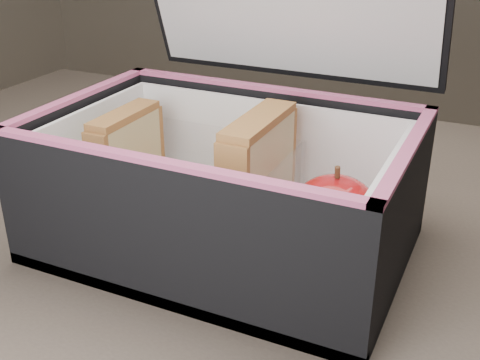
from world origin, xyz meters
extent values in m
cube|color=brown|center=(0.00, 0.00, 0.73)|extent=(1.20, 0.80, 0.03)
cube|color=#382D26|center=(-0.55, 0.35, 0.36)|extent=(0.05, 0.05, 0.72)
cube|color=tan|center=(-0.15, -0.04, 0.81)|extent=(0.01, 0.08, 0.09)
cube|color=#C66779|center=(-0.14, -0.04, 0.81)|extent=(0.01, 0.08, 0.08)
cube|color=tan|center=(-0.13, -0.04, 0.81)|extent=(0.01, 0.08, 0.09)
cube|color=brown|center=(-0.14, -0.04, 0.86)|extent=(0.02, 0.09, 0.01)
cube|color=tan|center=(-0.01, -0.04, 0.82)|extent=(0.01, 0.10, 0.10)
cube|color=#C66779|center=(-0.01, -0.04, 0.82)|extent=(0.01, 0.09, 0.10)
cube|color=tan|center=(0.00, -0.04, 0.82)|extent=(0.01, 0.10, 0.10)
cube|color=brown|center=(-0.01, -0.04, 0.87)|extent=(0.03, 0.10, 0.01)
cylinder|color=#EB4C05|center=(-0.08, -0.04, 0.77)|extent=(0.01, 0.09, 0.01)
cylinder|color=#EB4C05|center=(-0.07, -0.06, 0.79)|extent=(0.02, 0.09, 0.01)
cylinder|color=#EB4C05|center=(-0.06, -0.04, 0.80)|extent=(0.02, 0.09, 0.01)
cylinder|color=#EB4C05|center=(-0.08, -0.02, 0.77)|extent=(0.02, 0.09, 0.01)
cylinder|color=#EB4C05|center=(-0.09, -0.04, 0.79)|extent=(0.01, 0.09, 0.01)
cylinder|color=#EB4C05|center=(-0.07, -0.04, 0.80)|extent=(0.02, 0.09, 0.01)
cylinder|color=#EB4C05|center=(-0.06, -0.04, 0.77)|extent=(0.02, 0.09, 0.01)
cylinder|color=#EB4C05|center=(-0.09, -0.04, 0.79)|extent=(0.02, 0.09, 0.01)
cylinder|color=#EB4C05|center=(-0.06, -0.01, 0.80)|extent=(0.02, 0.09, 0.01)
cylinder|color=#EB4C05|center=(-0.06, -0.07, 0.77)|extent=(0.02, 0.09, 0.01)
cube|color=white|center=(0.06, -0.04, 0.77)|extent=(0.09, 0.09, 0.01)
ellipsoid|color=#8F0600|center=(0.07, -0.05, 0.81)|extent=(0.08, 0.08, 0.07)
cylinder|color=#482D1A|center=(0.07, -0.05, 0.85)|extent=(0.00, 0.01, 0.01)
camera|label=1|loc=(0.18, -0.47, 1.04)|focal=45.00mm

